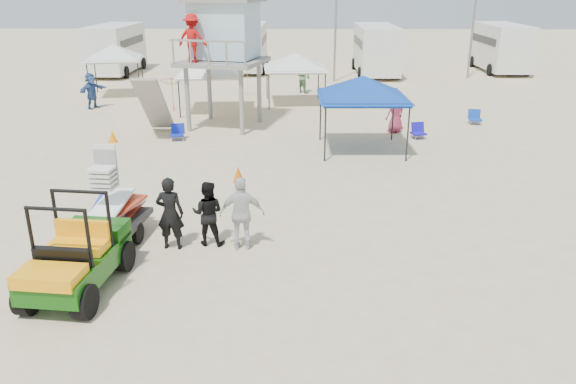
{
  "coord_description": "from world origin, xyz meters",
  "views": [
    {
      "loc": [
        0.75,
        -9.53,
        6.0
      ],
      "look_at": [
        0.5,
        3.0,
        1.3
      ],
      "focal_mm": 35.0,
      "sensor_mm": 36.0,
      "label": 1
    }
  ],
  "objects_px": {
    "man_left": "(170,213)",
    "lifeguard_tower": "(220,35)",
    "utility_cart": "(73,250)",
    "canopy_blue": "(363,80)",
    "surf_trailer": "(110,209)"
  },
  "relations": [
    {
      "from": "surf_trailer",
      "to": "canopy_blue",
      "type": "bearing_deg",
      "value": 50.06
    },
    {
      "from": "utility_cart",
      "to": "surf_trailer",
      "type": "height_order",
      "value": "surf_trailer"
    },
    {
      "from": "utility_cart",
      "to": "surf_trailer",
      "type": "distance_m",
      "value": 2.34
    },
    {
      "from": "surf_trailer",
      "to": "man_left",
      "type": "xyz_separation_m",
      "value": [
        1.52,
        -0.3,
        0.02
      ]
    },
    {
      "from": "utility_cart",
      "to": "man_left",
      "type": "relative_size",
      "value": 1.54
    },
    {
      "from": "man_left",
      "to": "lifeguard_tower",
      "type": "distance_m",
      "value": 12.64
    },
    {
      "from": "lifeguard_tower",
      "to": "canopy_blue",
      "type": "height_order",
      "value": "lifeguard_tower"
    },
    {
      "from": "surf_trailer",
      "to": "lifeguard_tower",
      "type": "height_order",
      "value": "lifeguard_tower"
    },
    {
      "from": "utility_cart",
      "to": "canopy_blue",
      "type": "relative_size",
      "value": 0.86
    },
    {
      "from": "surf_trailer",
      "to": "lifeguard_tower",
      "type": "xyz_separation_m",
      "value": [
        1.2,
        11.97,
        3.03
      ]
    },
    {
      "from": "utility_cart",
      "to": "lifeguard_tower",
      "type": "height_order",
      "value": "lifeguard_tower"
    },
    {
      "from": "lifeguard_tower",
      "to": "man_left",
      "type": "bearing_deg",
      "value": -88.5
    },
    {
      "from": "canopy_blue",
      "to": "surf_trailer",
      "type": "bearing_deg",
      "value": -129.94
    },
    {
      "from": "surf_trailer",
      "to": "canopy_blue",
      "type": "relative_size",
      "value": 0.8
    },
    {
      "from": "lifeguard_tower",
      "to": "canopy_blue",
      "type": "xyz_separation_m",
      "value": [
        5.69,
        -3.75,
        -1.24
      ]
    }
  ]
}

